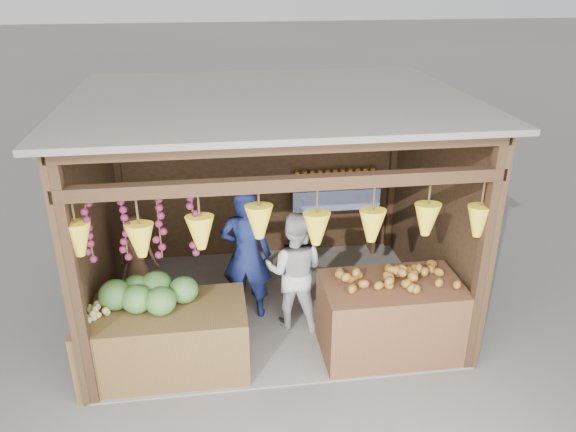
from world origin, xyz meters
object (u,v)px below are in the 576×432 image
(counter_right, at_px, (390,318))
(woman_standing, at_px, (295,271))
(vendor_seated, at_px, (136,254))
(counter_left, at_px, (165,340))
(man_standing, at_px, (246,255))

(counter_right, xyz_separation_m, woman_standing, (-0.95, 0.65, 0.29))
(woman_standing, bearing_deg, vendor_seated, 1.51)
(counter_left, bearing_deg, woman_standing, 23.19)
(counter_left, height_order, counter_right, counter_right)
(vendor_seated, bearing_deg, man_standing, -171.59)
(vendor_seated, bearing_deg, woman_standing, -176.79)
(man_standing, distance_m, vendor_seated, 1.33)
(counter_left, relative_size, counter_right, 1.15)
(counter_left, height_order, woman_standing, woman_standing)
(counter_right, bearing_deg, counter_left, 179.43)
(man_standing, height_order, vendor_seated, man_standing)
(counter_left, distance_m, man_standing, 1.38)
(counter_right, relative_size, woman_standing, 1.02)
(woman_standing, bearing_deg, man_standing, -9.94)
(counter_left, bearing_deg, vendor_seated, 107.39)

